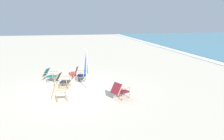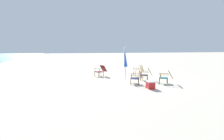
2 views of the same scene
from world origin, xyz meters
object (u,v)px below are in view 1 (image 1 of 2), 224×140
beach_chair_mid_center (62,80)px  beach_chair_front_left (59,91)px  beach_chair_back_left (49,74)px  umbrella_furled_blue (86,63)px  beach_chair_front_right (79,74)px  beach_chair_back_right (120,90)px  cooler_box (73,72)px

beach_chair_mid_center → beach_chair_front_left: beach_chair_front_left is taller
beach_chair_back_left → umbrella_furled_blue: (1.75, 1.98, 0.95)m
beach_chair_mid_center → beach_chair_back_left: size_ratio=0.97×
beach_chair_mid_center → beach_chair_front_left: bearing=-2.8°
beach_chair_mid_center → umbrella_furled_blue: (0.50, 1.26, 0.95)m
beach_chair_front_right → beach_chair_mid_center: bearing=-41.7°
beach_chair_back_right → beach_chair_back_left: bearing=-135.9°
beach_chair_back_left → beach_chair_back_right: 4.75m
beach_chair_back_right → beach_chair_mid_center: bearing=-130.0°
beach_chair_front_right → umbrella_furled_blue: 1.85m
beach_chair_back_left → cooler_box: 1.74m
beach_chair_mid_center → umbrella_furled_blue: bearing=68.3°
beach_chair_mid_center → umbrella_furled_blue: 1.65m
beach_chair_front_left → cooler_box: 4.10m
umbrella_furled_blue → beach_chair_back_left: bearing=-131.4°
beach_chair_back_left → umbrella_furled_blue: umbrella_furled_blue is taller
beach_chair_back_left → cooler_box: beach_chair_back_left is taller
beach_chair_mid_center → beach_chair_front_left: size_ratio=1.08×
beach_chair_back_left → cooler_box: size_ratio=1.88×
umbrella_furled_blue → cooler_box: 3.10m
beach_chair_back_left → beach_chair_front_left: beach_chair_front_left is taller
umbrella_furled_blue → cooler_box: size_ratio=4.29×
beach_chair_mid_center → beach_chair_back_right: size_ratio=0.93×
cooler_box → umbrella_furled_blue: bearing=12.3°
beach_chair_mid_center → beach_chair_back_left: bearing=-149.8°
beach_chair_back_right → cooler_box: 4.86m
beach_chair_back_right → umbrella_furled_blue: (-1.66, -1.32, 0.95)m
beach_chair_front_right → beach_chair_front_left: (2.79, -1.03, 0.00)m
beach_chair_front_left → beach_chair_back_right: beach_chair_front_left is taller
beach_chair_front_right → cooler_box: bearing=-166.5°
beach_chair_back_right → cooler_box: beach_chair_back_right is taller
cooler_box → beach_chair_mid_center: bearing=-15.7°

